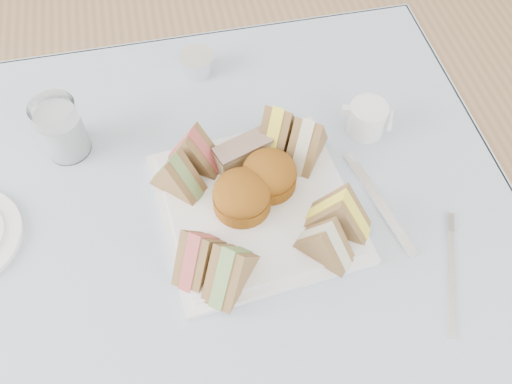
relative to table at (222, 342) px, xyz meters
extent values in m
cube|color=brown|center=(0.00, 0.00, 0.00)|extent=(0.90, 0.90, 0.74)
cube|color=#AAC3D7|center=(0.00, 0.00, 0.37)|extent=(1.02, 1.02, 0.01)
cube|color=white|center=(0.09, 0.08, 0.38)|extent=(0.32, 0.32, 0.01)
cylinder|color=#914914|center=(0.07, 0.08, 0.42)|extent=(0.10, 0.10, 0.06)
cylinder|color=#914914|center=(0.12, 0.11, 0.42)|extent=(0.11, 0.11, 0.06)
cube|color=tan|center=(0.09, 0.17, 0.41)|extent=(0.10, 0.07, 0.04)
cylinder|color=white|center=(-0.20, 0.26, 0.43)|extent=(0.08, 0.08, 0.11)
cylinder|color=white|center=(0.05, 0.40, 0.39)|extent=(0.08, 0.08, 0.04)
cube|color=white|center=(0.29, 0.05, 0.38)|extent=(0.06, 0.21, 0.00)
cube|color=white|center=(0.34, -0.11, 0.38)|extent=(0.08, 0.16, 0.00)
cylinder|color=white|center=(0.31, 0.20, 0.40)|extent=(0.09, 0.09, 0.06)
camera|label=1|loc=(-0.01, -0.37, 1.12)|focal=38.00mm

